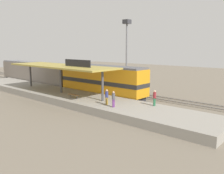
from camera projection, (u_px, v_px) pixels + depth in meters
name	position (u px, v px, depth m)	size (l,w,h in m)	color
ground_plane	(95.00, 92.00, 38.32)	(120.00, 120.00, 0.00)	#706656
track_near	(86.00, 94.00, 36.83)	(3.20, 110.00, 0.16)	#5F5649
track_far	(106.00, 90.00, 40.24)	(3.20, 110.00, 0.16)	#5F5649
platform	(61.00, 96.00, 33.36)	(6.00, 44.00, 0.90)	gray
station_canopy	(61.00, 67.00, 32.62)	(5.20, 18.00, 4.70)	#47474C
platform_bench	(74.00, 95.00, 29.32)	(0.44, 1.70, 0.50)	#333338
locomotive	(102.00, 81.00, 34.19)	(2.93, 14.43, 4.44)	#28282D
passenger_carriage_single	(35.00, 73.00, 45.94)	(2.90, 20.00, 4.24)	#28282D
freight_car	(71.00, 74.00, 45.96)	(2.80, 12.00, 3.54)	#28282D
light_mast	(127.00, 40.00, 40.00)	(1.10, 1.10, 11.70)	slate
person_waiting	(114.00, 98.00, 24.94)	(0.34, 0.34, 1.71)	#663375
person_walking	(155.00, 97.00, 25.52)	(0.34, 0.34, 1.71)	#23603D
person_boarding	(107.00, 96.00, 25.97)	(0.34, 0.34, 1.71)	olive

